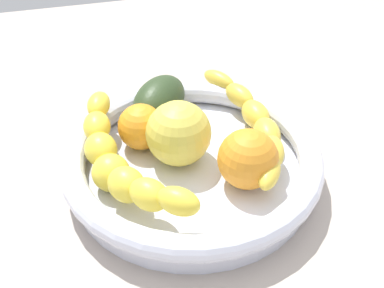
# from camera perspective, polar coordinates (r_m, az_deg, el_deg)

# --- Properties ---
(kitchen_counter) EXTENTS (1.20, 1.20, 0.03)m
(kitchen_counter) POSITION_cam_1_polar(r_m,az_deg,el_deg) (0.56, 0.00, -5.22)
(kitchen_counter) COLOR #B2A498
(kitchen_counter) RESTS_ON ground
(fruit_bowl) EXTENTS (0.30, 0.30, 0.05)m
(fruit_bowl) POSITION_cam_1_polar(r_m,az_deg,el_deg) (0.54, 0.00, -2.11)
(fruit_bowl) COLOR silver
(fruit_bowl) RESTS_ON kitchen_counter
(banana_draped_left) EXTENTS (0.26, 0.08, 0.04)m
(banana_draped_left) POSITION_cam_1_polar(r_m,az_deg,el_deg) (0.57, 7.87, 2.75)
(banana_draped_left) COLOR yellow
(banana_draped_left) RESTS_ON fruit_bowl
(banana_draped_right) EXTENTS (0.24, 0.11, 0.06)m
(banana_draped_right) POSITION_cam_1_polar(r_m,az_deg,el_deg) (0.50, -9.27, -2.21)
(banana_draped_right) COLOR yellow
(banana_draped_right) RESTS_ON fruit_bowl
(orange_front) EXTENTS (0.06, 0.06, 0.06)m
(orange_front) POSITION_cam_1_polar(r_m,az_deg,el_deg) (0.55, -6.45, 2.18)
(orange_front) COLOR orange
(orange_front) RESTS_ON fruit_bowl
(orange_mid_left) EXTENTS (0.07, 0.07, 0.07)m
(orange_mid_left) POSITION_cam_1_polar(r_m,az_deg,el_deg) (0.50, 7.05, -1.88)
(orange_mid_left) COLOR orange
(orange_mid_left) RESTS_ON fruit_bowl
(apple_yellow) EXTENTS (0.08, 0.08, 0.08)m
(apple_yellow) POSITION_cam_1_polar(r_m,az_deg,el_deg) (0.52, -1.71, 1.35)
(apple_yellow) COLOR #DECD4D
(apple_yellow) RESTS_ON fruit_bowl
(avocado_dark) EXTENTS (0.11, 0.11, 0.06)m
(avocado_dark) POSITION_cam_1_polar(r_m,az_deg,el_deg) (0.60, -4.15, 5.50)
(avocado_dark) COLOR #2D4023
(avocado_dark) RESTS_ON fruit_bowl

